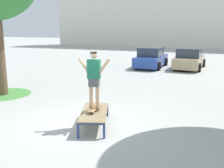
{
  "coord_description": "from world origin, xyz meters",
  "views": [
    {
      "loc": [
        3.62,
        -6.98,
        2.93
      ],
      "look_at": [
        0.43,
        1.42,
        1.0
      ],
      "focal_mm": 42.38,
      "sensor_mm": 36.0,
      "label": 1
    }
  ],
  "objects_px": {
    "skate_box": "(94,113)",
    "skateboard": "(94,108)",
    "car_blue": "(151,58)",
    "car_tan": "(189,59)",
    "skater": "(94,76)"
  },
  "relations": [
    {
      "from": "skate_box",
      "to": "skateboard",
      "type": "xyz_separation_m",
      "value": [
        -0.02,
        0.06,
        0.12
      ]
    },
    {
      "from": "skateboard",
      "to": "car_blue",
      "type": "bearing_deg",
      "value": 94.78
    },
    {
      "from": "skateboard",
      "to": "car_tan",
      "type": "height_order",
      "value": "car_tan"
    },
    {
      "from": "skate_box",
      "to": "car_blue",
      "type": "distance_m",
      "value": 12.59
    },
    {
      "from": "skateboard",
      "to": "car_blue",
      "type": "distance_m",
      "value": 12.53
    },
    {
      "from": "skater",
      "to": "car_blue",
      "type": "height_order",
      "value": "skater"
    },
    {
      "from": "skate_box",
      "to": "skateboard",
      "type": "distance_m",
      "value": 0.14
    },
    {
      "from": "car_blue",
      "to": "car_tan",
      "type": "distance_m",
      "value": 2.75
    },
    {
      "from": "car_tan",
      "to": "skater",
      "type": "bearing_deg",
      "value": -97.52
    },
    {
      "from": "skate_box",
      "to": "skater",
      "type": "relative_size",
      "value": 1.21
    },
    {
      "from": "skateboard",
      "to": "car_blue",
      "type": "relative_size",
      "value": 0.19
    },
    {
      "from": "car_blue",
      "to": "car_tan",
      "type": "height_order",
      "value": "same"
    },
    {
      "from": "skate_box",
      "to": "car_blue",
      "type": "bearing_deg",
      "value": 94.84
    },
    {
      "from": "skate_box",
      "to": "skater",
      "type": "bearing_deg",
      "value": 108.55
    },
    {
      "from": "skate_box",
      "to": "car_tan",
      "type": "bearing_deg",
      "value": 82.6
    }
  ]
}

